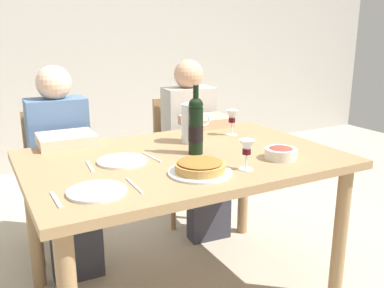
# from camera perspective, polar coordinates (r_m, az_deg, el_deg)

# --- Properties ---
(back_wall) EXTENTS (8.00, 0.10, 2.80)m
(back_wall) POSITION_cam_1_polar(r_m,az_deg,el_deg) (4.38, -17.12, 15.22)
(back_wall) COLOR #B2ADA3
(back_wall) RESTS_ON ground
(dining_table) EXTENTS (1.50, 1.00, 0.76)m
(dining_table) POSITION_cam_1_polar(r_m,az_deg,el_deg) (2.09, -1.22, -3.98)
(dining_table) COLOR #9E7A51
(dining_table) RESTS_ON ground
(wine_bottle) EXTENTS (0.07, 0.07, 0.34)m
(wine_bottle) POSITION_cam_1_polar(r_m,az_deg,el_deg) (2.05, 0.55, 2.50)
(wine_bottle) COLOR black
(wine_bottle) RESTS_ON dining_table
(water_pitcher) EXTENTS (0.17, 0.12, 0.21)m
(water_pitcher) POSITION_cam_1_polar(r_m,az_deg,el_deg) (2.27, 0.04, 2.52)
(water_pitcher) COLOR silver
(water_pitcher) RESTS_ON dining_table
(baked_tart) EXTENTS (0.28, 0.28, 0.06)m
(baked_tart) POSITION_cam_1_polar(r_m,az_deg,el_deg) (1.79, 1.10, -3.19)
(baked_tart) COLOR silver
(baked_tart) RESTS_ON dining_table
(salad_bowl) EXTENTS (0.15, 0.15, 0.06)m
(salad_bowl) POSITION_cam_1_polar(r_m,az_deg,el_deg) (2.04, 11.93, -1.12)
(salad_bowl) COLOR silver
(salad_bowl) RESTS_ON dining_table
(wine_glass_left_diner) EXTENTS (0.07, 0.07, 0.15)m
(wine_glass_left_diner) POSITION_cam_1_polar(r_m,az_deg,el_deg) (2.44, 5.44, 3.58)
(wine_glass_left_diner) COLOR silver
(wine_glass_left_diner) RESTS_ON dining_table
(wine_glass_right_diner) EXTENTS (0.07, 0.07, 0.14)m
(wine_glass_right_diner) POSITION_cam_1_polar(r_m,az_deg,el_deg) (1.84, 7.43, -0.66)
(wine_glass_right_diner) COLOR silver
(wine_glass_right_diner) RESTS_ON dining_table
(dinner_plate_left_setting) EXTENTS (0.23, 0.23, 0.01)m
(dinner_plate_left_setting) POSITION_cam_1_polar(r_m,az_deg,el_deg) (1.98, -9.46, -2.28)
(dinner_plate_left_setting) COLOR white
(dinner_plate_left_setting) RESTS_ON dining_table
(dinner_plate_right_setting) EXTENTS (0.22, 0.22, 0.01)m
(dinner_plate_right_setting) POSITION_cam_1_polar(r_m,az_deg,el_deg) (1.63, -12.78, -6.29)
(dinner_plate_right_setting) COLOR silver
(dinner_plate_right_setting) RESTS_ON dining_table
(fork_left_setting) EXTENTS (0.03, 0.16, 0.00)m
(fork_left_setting) POSITION_cam_1_polar(r_m,az_deg,el_deg) (1.94, -13.65, -2.98)
(fork_left_setting) COLOR silver
(fork_left_setting) RESTS_ON dining_table
(knife_left_setting) EXTENTS (0.03, 0.18, 0.00)m
(knife_left_setting) POSITION_cam_1_polar(r_m,az_deg,el_deg) (2.03, -5.45, -1.79)
(knife_left_setting) COLOR silver
(knife_left_setting) RESTS_ON dining_table
(knife_right_setting) EXTENTS (0.01, 0.18, 0.00)m
(knife_right_setting) POSITION_cam_1_polar(r_m,az_deg,el_deg) (1.68, -7.82, -5.60)
(knife_right_setting) COLOR silver
(knife_right_setting) RESTS_ON dining_table
(spoon_right_setting) EXTENTS (0.02, 0.16, 0.00)m
(spoon_right_setting) POSITION_cam_1_polar(r_m,az_deg,el_deg) (1.61, -17.96, -7.19)
(spoon_right_setting) COLOR silver
(spoon_right_setting) RESTS_ON dining_table
(chair_left) EXTENTS (0.41, 0.41, 0.87)m
(chair_left) POSITION_cam_1_polar(r_m,az_deg,el_deg) (2.79, -17.69, -3.40)
(chair_left) COLOR #9E7A51
(chair_left) RESTS_ON ground
(diner_left) EXTENTS (0.35, 0.51, 1.16)m
(diner_left) POSITION_cam_1_polar(r_m,az_deg,el_deg) (2.53, -17.02, -2.39)
(diner_left) COLOR #4C6B93
(diner_left) RESTS_ON ground
(chair_right) EXTENTS (0.43, 0.43, 0.87)m
(chair_right) POSITION_cam_1_polar(r_m,az_deg,el_deg) (3.11, -1.39, -0.74)
(chair_right) COLOR #9E7A51
(chair_right) RESTS_ON ground
(diner_right) EXTENTS (0.36, 0.52, 1.16)m
(diner_right) POSITION_cam_1_polar(r_m,az_deg,el_deg) (2.87, 0.44, 0.37)
(diner_right) COLOR #B7B2A8
(diner_right) RESTS_ON ground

